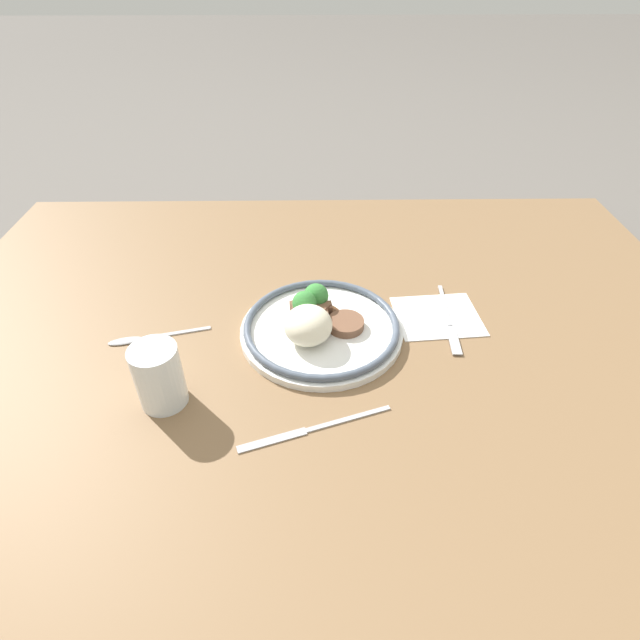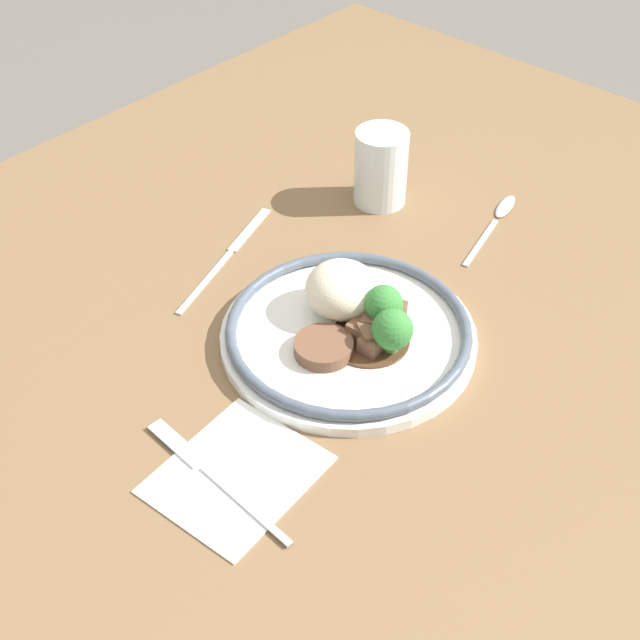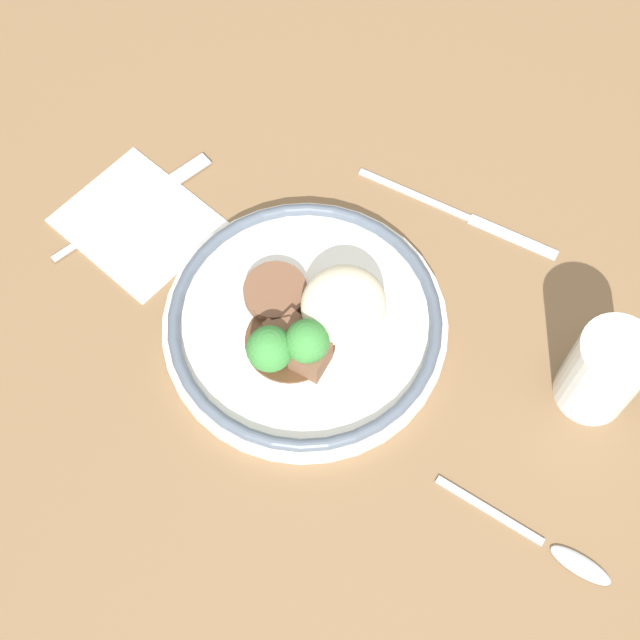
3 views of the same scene
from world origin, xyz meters
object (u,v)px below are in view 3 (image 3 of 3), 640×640
object	(u,v)px
fork	(148,197)
spoon	(557,551)
plate	(308,322)
knife	(464,216)
juice_glass	(602,374)

from	to	relation	value
fork	spoon	size ratio (longest dim) A/B	1.16
plate	knife	xyz separation A→B (m)	(0.01, 0.20, -0.02)
juice_glass	fork	bearing A→B (deg)	-160.04
plate	spoon	xyz separation A→B (m)	(0.30, 0.01, -0.02)
plate	fork	distance (m)	0.23
juice_glass	fork	xyz separation A→B (m)	(-0.45, -0.16, -0.04)
fork	knife	distance (m)	0.33
juice_glass	fork	distance (m)	0.48
plate	spoon	world-z (taller)	plate
juice_glass	knife	bearing A→B (deg)	164.60
juice_glass	spoon	xyz separation A→B (m)	(0.07, -0.14, -0.04)
spoon	knife	bearing A→B (deg)	131.98
knife	spoon	xyz separation A→B (m)	(0.29, -0.19, 0.00)
plate	spoon	distance (m)	0.30
knife	juice_glass	bearing A→B (deg)	-34.06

